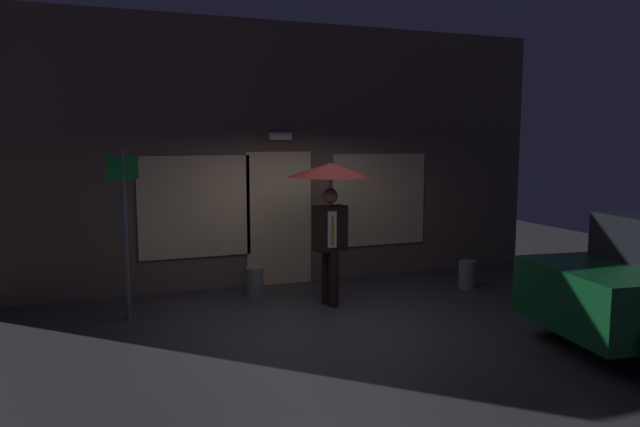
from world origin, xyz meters
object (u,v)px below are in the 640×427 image
object	(u,v)px
person_with_umbrella	(330,191)
sidewalk_bollard	(254,282)
sidewalk_bollard_2	(467,275)
street_sign_post	(125,224)

from	to	relation	value
person_with_umbrella	sidewalk_bollard	world-z (taller)	person_with_umbrella
person_with_umbrella	sidewalk_bollard_2	size ratio (longest dim) A/B	4.58
street_sign_post	person_with_umbrella	bearing A→B (deg)	-6.14
sidewalk_bollard	sidewalk_bollard_2	bearing A→B (deg)	-12.88
person_with_umbrella	sidewalk_bollard	distance (m)	1.92
person_with_umbrella	sidewalk_bollard	size ratio (longest dim) A/B	4.59
person_with_umbrella	sidewalk_bollard_2	bearing A→B (deg)	-6.89
person_with_umbrella	street_sign_post	world-z (taller)	street_sign_post
sidewalk_bollard_2	street_sign_post	bearing A→B (deg)	177.97
sidewalk_bollard	sidewalk_bollard_2	world-z (taller)	sidewalk_bollard_2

